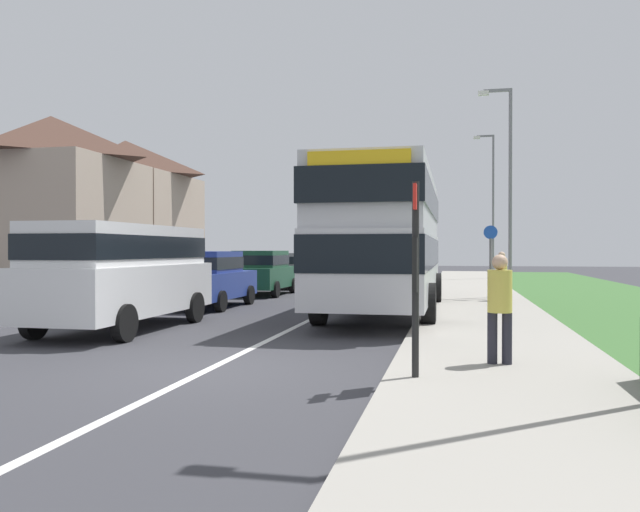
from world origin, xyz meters
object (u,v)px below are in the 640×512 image
Objects in this scene: parked_van_white at (123,268)px; pedestrian_walking_away at (502,273)px; parked_car_dark_green at (262,271)px; bus_stop_sign at (416,265)px; double_decker_bus at (386,234)px; parked_car_grey at (293,268)px; cycle_route_sign at (491,259)px; street_lamp_far at (491,198)px; pedestrian_at_stop at (500,304)px; parked_car_blue at (208,277)px; street_lamp_mid at (507,179)px.

pedestrian_walking_away is at bearing 44.97° from parked_van_white.
parked_car_dark_green is 16.53m from bus_stop_sign.
parked_car_dark_green is at bearing 130.97° from double_decker_bus.
parked_van_white is (-5.21, -4.51, -0.80)m from double_decker_bus.
parked_car_grey is 20.99m from bus_stop_sign.
parked_car_dark_green is at bearing 90.91° from parked_van_white.
parked_van_white is 10.71m from parked_car_dark_green.
pedestrian_walking_away reaches higher than parked_car_grey.
cycle_route_sign is 15.77m from street_lamp_far.
pedestrian_at_stop is (2.43, -7.74, -1.17)m from double_decker_bus.
double_decker_bus is 2.50× the size of parked_car_grey.
parked_car_dark_green is at bearing 113.90° from bus_stop_sign.
parked_car_grey is 10.63m from cycle_route_sign.
parked_van_white is 1.31× the size of parked_car_dark_green.
street_lamp_mid is (8.95, 4.79, 3.25)m from parked_car_blue.
parked_car_dark_green is 1.63× the size of cycle_route_sign.
double_decker_bus is 6.04× the size of pedestrian_at_stop.
street_lamp_mid is at bearing 28.14° from parked_car_blue.
parked_car_blue is at bearing -90.14° from parked_car_grey.
pedestrian_at_stop is 1.00× the size of pedestrian_walking_away.
cycle_route_sign is at bearing 23.01° from parked_car_blue.
double_decker_bus reaches higher than pedestrian_at_stop.
parked_car_dark_green is 2.45× the size of pedestrian_at_stop.
parked_car_blue is (-5.39, 0.83, -1.22)m from double_decker_bus.
parked_car_grey is at bearing 141.59° from cycle_route_sign.
parked_van_white is 26.13m from street_lamp_far.
parked_car_grey is 10.92m from street_lamp_mid.
parked_car_blue is 1.56× the size of bus_stop_sign.
parked_car_blue is 11.61m from pedestrian_at_stop.
cycle_route_sign is (2.95, 4.37, -0.71)m from double_decker_bus.
pedestrian_at_stop is at bearing -92.46° from cycle_route_sign.
pedestrian_walking_away is 0.66× the size of cycle_route_sign.
cycle_route_sign is at bearing -12.31° from parked_car_dark_green.
parked_van_white is 13.69m from street_lamp_mid.
double_decker_bus is at bearing -129.57° from pedestrian_walking_away.
parked_car_dark_green is at bearing 167.69° from cycle_route_sign.
parked_car_grey is 11.13m from pedestrian_walking_away.
pedestrian_at_stop is 0.23× the size of street_lamp_mid.
parked_car_dark_green is at bearing -90.07° from parked_car_grey.
cycle_route_sign is at bearing -38.41° from parked_car_grey.
pedestrian_at_stop is at bearing -22.97° from parked_van_white.
bus_stop_sign reaches higher than pedestrian_at_stop.
street_lamp_far reaches higher than street_lamp_mid.
bus_stop_sign is (6.71, -9.74, 0.62)m from parked_car_blue.
pedestrian_walking_away is 0.21× the size of street_lamp_far.
parked_car_blue is at bearing -160.13° from pedestrian_walking_away.
cycle_route_sign is (0.52, 12.12, 0.45)m from pedestrian_at_stop.
bus_stop_sign is at bearing -66.10° from parked_car_dark_green.
bus_stop_sign is (6.69, -19.88, 0.67)m from parked_car_grey.
parked_car_blue is 2.43× the size of pedestrian_walking_away.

